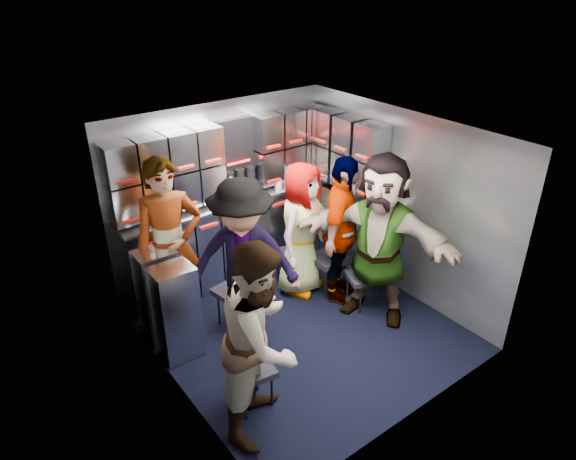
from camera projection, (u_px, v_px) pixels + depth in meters
floor at (299, 327)px, 5.44m from camera, size 3.00×3.00×0.00m
wall_back at (222, 191)px, 6.01m from camera, size 2.80×0.04×2.10m
wall_left at (166, 290)px, 4.21m from camera, size 0.04×3.00×2.10m
wall_right at (400, 204)px, 5.69m from camera, size 0.04×3.00×2.10m
ceiling at (302, 135)px, 4.46m from camera, size 2.80×3.00×0.02m
cart_bank_back at (233, 239)px, 6.12m from camera, size 2.68×0.38×0.99m
cart_bank_left at (168, 304)px, 4.97m from camera, size 0.38×0.76×0.99m
counter at (231, 200)px, 5.88m from camera, size 2.68×0.42×0.03m
locker_bank_back at (226, 159)px, 5.70m from camera, size 2.68×0.28×0.82m
locker_bank_right at (349, 152)px, 5.90m from camera, size 0.28×1.00×0.82m
right_cabinet at (350, 231)px, 6.29m from camera, size 0.28×1.20×1.00m
coffee_niche at (237, 156)px, 5.85m from camera, size 0.46×0.16×0.84m
red_latch_strip at (241, 216)px, 5.80m from camera, size 2.60×0.02×0.03m
jump_seat_near_left at (251, 371)px, 4.32m from camera, size 0.41×0.39×0.43m
jump_seat_mid_left at (235, 293)px, 5.30m from camera, size 0.44×0.42×0.46m
jump_seat_center at (292, 255)px, 6.05m from camera, size 0.42×0.41×0.41m
jump_seat_mid_right at (329, 260)px, 5.88m from camera, size 0.40×0.38×0.45m
jump_seat_near_right at (363, 278)px, 5.63m from camera, size 0.43×0.42×0.40m
attendant_standing at (170, 247)px, 5.10m from camera, size 0.76×0.59×1.84m
attendant_arc_a at (261, 339)px, 3.97m from camera, size 1.04×1.01×1.70m
attendant_arc_b at (243, 262)px, 4.96m from camera, size 1.28×1.15×1.73m
attendant_arc_c at (301, 229)px, 5.73m from camera, size 0.90×0.76×1.57m
attendant_arc_d at (341, 232)px, 5.55m from camera, size 1.05×0.90×1.69m
attendant_arc_e at (379, 239)px, 5.24m from camera, size 1.23×1.77×1.84m
bottle_left at (165, 207)px, 5.33m from camera, size 0.06×0.06×0.28m
bottle_mid at (231, 190)px, 5.77m from camera, size 0.07×0.07×0.26m
bottle_right at (285, 175)px, 6.17m from camera, size 0.07×0.07×0.25m
cup_left at (194, 207)px, 5.54m from camera, size 0.07×0.07×0.10m
cup_right at (278, 184)px, 6.14m from camera, size 0.08×0.08×0.10m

